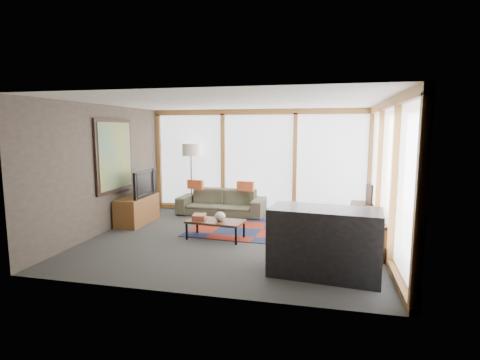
% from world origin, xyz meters
% --- Properties ---
extents(ground, '(5.50, 5.50, 0.00)m').
position_xyz_m(ground, '(0.00, 0.00, 0.00)').
color(ground, '#2E2F2C').
rests_on(ground, ground).
extents(room_envelope, '(5.52, 5.02, 2.62)m').
position_xyz_m(room_envelope, '(0.49, 0.56, 1.54)').
color(room_envelope, '#40342E').
rests_on(room_envelope, ground).
extents(rug, '(3.06, 2.08, 0.01)m').
position_xyz_m(rug, '(0.39, 0.76, 0.01)').
color(rug, maroon).
rests_on(rug, ground).
extents(sofa, '(2.15, 0.88, 0.62)m').
position_xyz_m(sofa, '(-0.83, 1.95, 0.31)').
color(sofa, '#3D3E2E').
rests_on(sofa, ground).
extents(pillow_left, '(0.43, 0.19, 0.23)m').
position_xyz_m(pillow_left, '(-1.50, 1.95, 0.74)').
color(pillow_left, '#C2532B').
rests_on(pillow_left, sofa).
extents(pillow_right, '(0.43, 0.19, 0.23)m').
position_xyz_m(pillow_right, '(-0.22, 1.95, 0.74)').
color(pillow_right, '#C2532B').
rests_on(pillow_right, sofa).
extents(floor_lamp, '(0.44, 0.44, 1.74)m').
position_xyz_m(floor_lamp, '(-1.71, 2.21, 0.87)').
color(floor_lamp, '#302518').
rests_on(floor_lamp, ground).
extents(coffee_table, '(1.14, 0.66, 0.36)m').
position_xyz_m(coffee_table, '(-0.38, -0.06, 0.18)').
color(coffee_table, '#371E17').
rests_on(coffee_table, ground).
extents(book_stack, '(0.29, 0.34, 0.10)m').
position_xyz_m(book_stack, '(-0.71, -0.06, 0.41)').
color(book_stack, brown).
rests_on(book_stack, coffee_table).
extents(vase, '(0.23, 0.23, 0.18)m').
position_xyz_m(vase, '(-0.28, -0.09, 0.45)').
color(vase, beige).
rests_on(vase, coffee_table).
extents(bookshelf, '(0.42, 2.32, 0.58)m').
position_xyz_m(bookshelf, '(2.43, 0.38, 0.29)').
color(bookshelf, '#371E17').
rests_on(bookshelf, ground).
extents(bowl_a, '(0.22, 0.22, 0.10)m').
position_xyz_m(bowl_a, '(2.42, -0.22, 0.63)').
color(bowl_a, black).
rests_on(bowl_a, bookshelf).
extents(bowl_b, '(0.18, 0.18, 0.08)m').
position_xyz_m(bowl_b, '(2.39, 0.13, 0.62)').
color(bowl_b, black).
rests_on(bowl_b, bookshelf).
extents(shelf_picture, '(0.11, 0.32, 0.42)m').
position_xyz_m(shelf_picture, '(2.55, 1.13, 0.79)').
color(shelf_picture, black).
rests_on(shelf_picture, bookshelf).
extents(tv_console, '(0.51, 1.22, 0.61)m').
position_xyz_m(tv_console, '(-2.45, 0.71, 0.30)').
color(tv_console, brown).
rests_on(tv_console, ground).
extents(television, '(0.16, 1.02, 0.58)m').
position_xyz_m(television, '(-2.36, 0.75, 0.90)').
color(television, black).
rests_on(television, tv_console).
extents(bar_counter, '(1.63, 0.89, 0.99)m').
position_xyz_m(bar_counter, '(1.68, -1.45, 0.49)').
color(bar_counter, black).
rests_on(bar_counter, ground).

